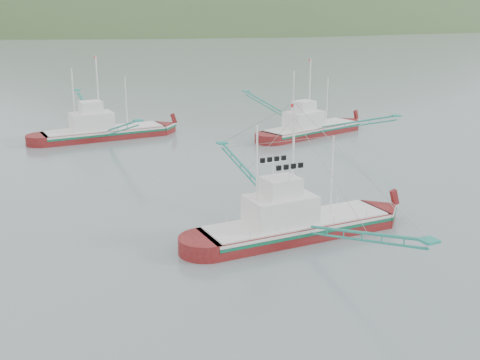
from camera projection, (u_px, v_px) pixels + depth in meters
name	position (u px, v px, depth m)	size (l,w,h in m)	color
ground	(279.00, 244.00, 42.55)	(1200.00, 1200.00, 0.00)	slate
main_boat	(295.00, 217.00, 43.61)	(14.54, 26.20, 10.60)	#640F0F
bg_boat_right	(310.00, 121.00, 77.96)	(14.96, 25.89, 10.61)	#640F0F
bg_boat_far	(102.00, 127.00, 76.05)	(15.25, 27.62, 11.18)	#640F0F
headland_right	(258.00, 26.00, 515.37)	(684.00, 432.00, 306.00)	#3A522A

